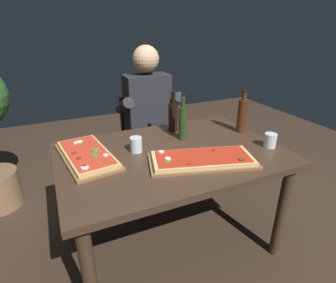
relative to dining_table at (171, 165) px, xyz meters
name	(u,v)px	position (x,y,z in m)	size (l,w,h in m)	color
ground_plane	(171,240)	(0.00, 0.00, -0.64)	(6.40, 6.40, 0.00)	#38281E
dining_table	(171,165)	(0.00, 0.00, 0.00)	(1.40, 0.96, 0.74)	#3D2B1E
pizza_rectangular_front	(202,159)	(0.11, -0.21, 0.11)	(0.67, 0.43, 0.05)	brown
pizza_rectangular_left	(87,155)	(-0.50, 0.13, 0.12)	(0.34, 0.58, 0.05)	brown
wine_bottle_dark	(183,122)	(0.16, 0.16, 0.22)	(0.06, 0.06, 0.32)	#233819
oil_bottle_amber	(173,116)	(0.17, 0.33, 0.21)	(0.07, 0.07, 0.30)	black
vinegar_bottle_green	(242,115)	(0.62, 0.10, 0.23)	(0.07, 0.07, 0.31)	#47230F
tumbler_near_camera	(136,145)	(-0.20, 0.09, 0.14)	(0.08, 0.08, 0.10)	silver
tumbler_far_side	(270,141)	(0.62, -0.20, 0.14)	(0.08, 0.08, 0.09)	silver
diner_chair	(146,137)	(0.13, 0.86, -0.16)	(0.44, 0.44, 0.87)	black
seated_diner	(149,115)	(0.13, 0.74, 0.10)	(0.53, 0.41, 1.33)	#23232D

